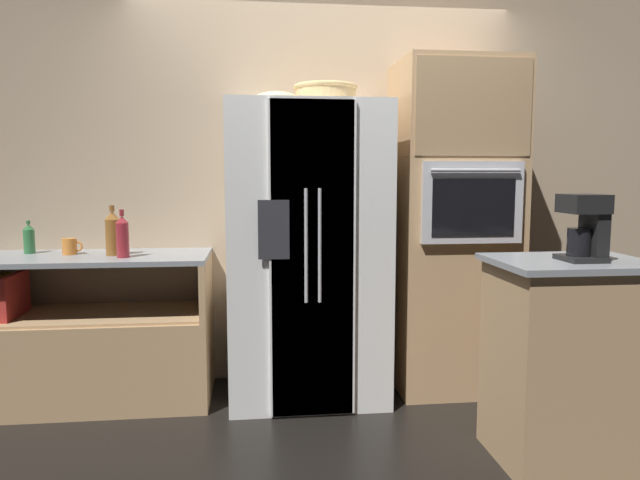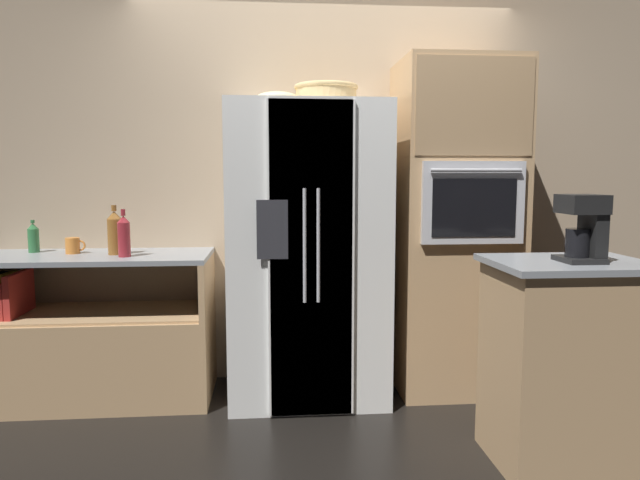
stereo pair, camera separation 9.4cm
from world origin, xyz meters
name	(u,v)px [view 1 (the left image)]	position (x,y,z in m)	size (l,w,h in m)	color
ground_plane	(330,394)	(0.00, 0.00, 0.00)	(20.00, 20.00, 0.00)	black
wall_back	(322,173)	(0.00, 0.41, 1.40)	(12.00, 0.06, 2.80)	tan
counter_left	(92,349)	(-1.46, 0.07, 0.33)	(1.40, 0.62, 0.91)	tan
refrigerator	(307,253)	(-0.14, 0.02, 0.91)	(0.96, 0.74, 1.81)	white
wall_oven	(453,228)	(0.81, 0.07, 1.05)	(0.74, 0.66, 2.09)	tan
island_counter	(566,360)	(1.02, -0.95, 0.50)	(0.72, 0.56, 0.99)	tan
wicker_basket	(326,94)	(-0.02, 0.06, 1.88)	(0.39, 0.39, 0.12)	tan
fruit_bowl	(277,98)	(-0.32, 0.11, 1.85)	(0.27, 0.27, 0.08)	beige
bottle_tall	(29,238)	(-1.84, 0.20, 1.00)	(0.07, 0.07, 0.20)	#33723F
bottle_short	(123,236)	(-1.23, -0.05, 1.03)	(0.07, 0.07, 0.28)	maroon
bottle_wide	(113,233)	(-1.31, 0.06, 1.04)	(0.09, 0.09, 0.30)	brown
mug	(70,246)	(-1.58, 0.12, 0.96)	(0.12, 0.08, 0.10)	orange
coffee_maker	(586,225)	(1.06, -0.99, 1.16)	(0.18, 0.19, 0.31)	black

